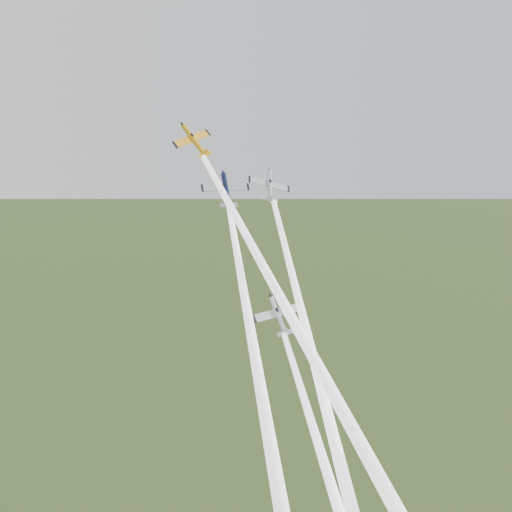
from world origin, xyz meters
name	(u,v)px	position (x,y,z in m)	size (l,w,h in m)	color
plane_yellow	(194,141)	(-7.69, 1.67, 111.17)	(8.32, 8.25, 1.30)	#FDAE16
smoke_trail_yellow	(302,337)	(0.98, -19.45, 81.56)	(2.54, 2.54, 68.37)	white
plane_navy	(226,190)	(-2.90, -0.49, 102.87)	(8.47, 8.41, 1.33)	#0C1438
smoke_trail_navy	(259,378)	(-7.05, -20.31, 76.60)	(2.54, 2.54, 59.95)	white
plane_silver_right	(270,186)	(7.15, 2.22, 102.83)	(8.27, 8.20, 1.30)	silver
smoke_trail_silver_right	(326,406)	(3.72, -22.36, 70.63)	(2.54, 2.54, 74.90)	white
plane_silver_low	(278,316)	(1.82, -10.60, 82.42)	(8.76, 8.69, 1.37)	silver
smoke_trail_silver_low	(339,510)	(1.44, -29.81, 57.50)	(2.54, 2.54, 56.53)	white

